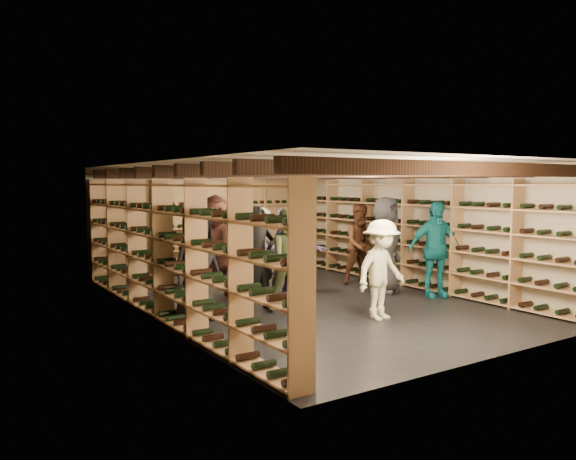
{
  "coord_description": "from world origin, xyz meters",
  "views": [
    {
      "loc": [
        -5.58,
        -8.16,
        2.09
      ],
      "look_at": [
        -0.17,
        0.2,
        1.25
      ],
      "focal_mm": 35.0,
      "sensor_mm": 36.0,
      "label": 1
    }
  ],
  "objects_px": {
    "person_6": "(287,248)",
    "crate_loose": "(284,271)",
    "crate_stack_left": "(229,262)",
    "crate_stack_right": "(288,277)",
    "person_8": "(362,244)",
    "person_10": "(235,246)",
    "person_4": "(435,249)",
    "person_1": "(258,258)",
    "person_0": "(197,265)",
    "person_11": "(290,254)",
    "person_5": "(216,246)",
    "person_3": "(381,270)",
    "person_12": "(385,245)",
    "person_2": "(291,259)",
    "person_9": "(260,248)",
    "person_7": "(302,244)"
  },
  "relations": [
    {
      "from": "person_6",
      "to": "crate_loose",
      "type": "bearing_deg",
      "value": 57.63
    },
    {
      "from": "crate_stack_left",
      "to": "crate_stack_right",
      "type": "height_order",
      "value": "crate_stack_left"
    },
    {
      "from": "person_8",
      "to": "person_10",
      "type": "relative_size",
      "value": 0.94
    },
    {
      "from": "person_4",
      "to": "crate_stack_right",
      "type": "bearing_deg",
      "value": 145.27
    },
    {
      "from": "person_8",
      "to": "person_1",
      "type": "bearing_deg",
      "value": -146.77
    },
    {
      "from": "person_0",
      "to": "person_11",
      "type": "xyz_separation_m",
      "value": [
        2.13,
        0.7,
        -0.06
      ]
    },
    {
      "from": "person_6",
      "to": "person_11",
      "type": "height_order",
      "value": "person_6"
    },
    {
      "from": "person_4",
      "to": "person_11",
      "type": "distance_m",
      "value": 2.65
    },
    {
      "from": "crate_stack_right",
      "to": "person_1",
      "type": "xyz_separation_m",
      "value": [
        -1.55,
        -1.5,
        0.69
      ]
    },
    {
      "from": "person_5",
      "to": "person_6",
      "type": "height_order",
      "value": "person_5"
    },
    {
      "from": "person_3",
      "to": "person_12",
      "type": "height_order",
      "value": "person_12"
    },
    {
      "from": "person_1",
      "to": "person_4",
      "type": "distance_m",
      "value": 3.32
    },
    {
      "from": "person_2",
      "to": "person_5",
      "type": "relative_size",
      "value": 0.9
    },
    {
      "from": "crate_loose",
      "to": "person_3",
      "type": "relative_size",
      "value": 0.33
    },
    {
      "from": "person_9",
      "to": "person_5",
      "type": "bearing_deg",
      "value": -169.11
    },
    {
      "from": "crate_stack_left",
      "to": "person_7",
      "type": "distance_m",
      "value": 1.96
    },
    {
      "from": "person_8",
      "to": "person_10",
      "type": "xyz_separation_m",
      "value": [
        -2.59,
        0.65,
        0.05
      ]
    },
    {
      "from": "person_7",
      "to": "crate_loose",
      "type": "bearing_deg",
      "value": 42.32
    },
    {
      "from": "person_1",
      "to": "person_8",
      "type": "height_order",
      "value": "person_1"
    },
    {
      "from": "person_6",
      "to": "person_7",
      "type": "xyz_separation_m",
      "value": [
        -0.0,
        -0.55,
        0.12
      ]
    },
    {
      "from": "person_5",
      "to": "person_12",
      "type": "bearing_deg",
      "value": -4.1
    },
    {
      "from": "person_9",
      "to": "person_12",
      "type": "distance_m",
      "value": 2.42
    },
    {
      "from": "crate_stack_left",
      "to": "person_0",
      "type": "relative_size",
      "value": 0.5
    },
    {
      "from": "person_8",
      "to": "crate_stack_right",
      "type": "bearing_deg",
      "value": 172.29
    },
    {
      "from": "crate_stack_right",
      "to": "person_9",
      "type": "height_order",
      "value": "person_9"
    },
    {
      "from": "person_4",
      "to": "person_12",
      "type": "height_order",
      "value": "person_12"
    },
    {
      "from": "person_4",
      "to": "person_8",
      "type": "height_order",
      "value": "person_4"
    },
    {
      "from": "person_11",
      "to": "person_0",
      "type": "bearing_deg",
      "value": -159.28
    },
    {
      "from": "person_12",
      "to": "crate_stack_right",
      "type": "bearing_deg",
      "value": 102.11
    },
    {
      "from": "person_9",
      "to": "person_4",
      "type": "bearing_deg",
      "value": -47.2
    },
    {
      "from": "crate_stack_right",
      "to": "person_1",
      "type": "distance_m",
      "value": 2.26
    },
    {
      "from": "person_6",
      "to": "person_8",
      "type": "relative_size",
      "value": 0.97
    },
    {
      "from": "crate_stack_left",
      "to": "person_10",
      "type": "bearing_deg",
      "value": -110.4
    },
    {
      "from": "person_2",
      "to": "person_11",
      "type": "bearing_deg",
      "value": 65.44
    },
    {
      "from": "person_11",
      "to": "person_12",
      "type": "height_order",
      "value": "person_12"
    },
    {
      "from": "person_2",
      "to": "person_11",
      "type": "xyz_separation_m",
      "value": [
        0.56,
        0.91,
        -0.05
      ]
    },
    {
      "from": "person_6",
      "to": "person_9",
      "type": "relative_size",
      "value": 1.0
    },
    {
      "from": "crate_stack_left",
      "to": "person_7",
      "type": "height_order",
      "value": "person_7"
    },
    {
      "from": "person_6",
      "to": "person_11",
      "type": "xyz_separation_m",
      "value": [
        -0.48,
        -0.83,
        -0.01
      ]
    },
    {
      "from": "person_5",
      "to": "person_11",
      "type": "relative_size",
      "value": 1.19
    },
    {
      "from": "crate_stack_left",
      "to": "crate_loose",
      "type": "height_order",
      "value": "crate_stack_left"
    },
    {
      "from": "person_11",
      "to": "person_12",
      "type": "bearing_deg",
      "value": -16.78
    },
    {
      "from": "crate_stack_right",
      "to": "person_11",
      "type": "bearing_deg",
      "value": -121.1
    },
    {
      "from": "person_5",
      "to": "person_8",
      "type": "xyz_separation_m",
      "value": [
        3.09,
        -0.43,
        -0.11
      ]
    },
    {
      "from": "person_7",
      "to": "person_0",
      "type": "bearing_deg",
      "value": 175.99
    },
    {
      "from": "person_1",
      "to": "person_8",
      "type": "relative_size",
      "value": 1.04
    },
    {
      "from": "person_3",
      "to": "person_12",
      "type": "bearing_deg",
      "value": 37.84
    },
    {
      "from": "person_3",
      "to": "person_8",
      "type": "bearing_deg",
      "value": 47.29
    },
    {
      "from": "person_0",
      "to": "person_4",
      "type": "height_order",
      "value": "person_4"
    },
    {
      "from": "person_7",
      "to": "person_11",
      "type": "distance_m",
      "value": 0.57
    }
  ]
}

